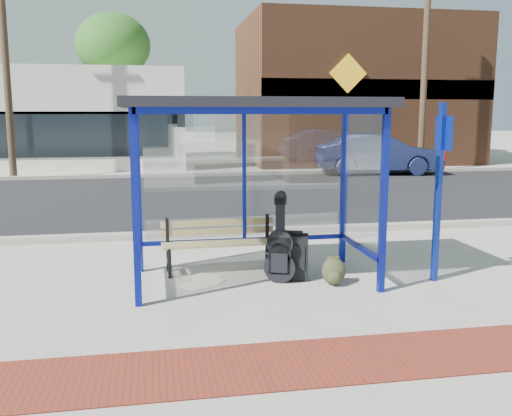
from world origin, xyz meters
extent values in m
plane|color=#B2ADA0|center=(0.00, 0.00, 0.00)|extent=(120.00, 120.00, 0.00)
cube|color=maroon|center=(0.00, -2.60, 0.01)|extent=(60.00, 1.00, 0.01)
cube|color=gray|center=(0.00, 2.90, 0.06)|extent=(60.00, 0.25, 0.12)
cube|color=black|center=(0.00, 8.00, 0.00)|extent=(60.00, 10.00, 0.00)
cube|color=gray|center=(0.00, 13.10, 0.06)|extent=(60.00, 0.25, 0.12)
cube|color=#B2ADA0|center=(0.00, 15.00, 0.00)|extent=(60.00, 4.00, 0.01)
cube|color=navy|center=(-1.50, -0.75, 1.15)|extent=(0.08, 0.08, 2.30)
cube|color=navy|center=(1.50, -0.75, 1.15)|extent=(0.08, 0.08, 2.30)
cube|color=navy|center=(-1.50, 0.75, 1.15)|extent=(0.08, 0.08, 2.30)
cube|color=navy|center=(1.50, 0.75, 1.15)|extent=(0.08, 0.08, 2.30)
cube|color=navy|center=(0.00, 0.75, 2.26)|extent=(3.00, 0.08, 0.08)
cube|color=navy|center=(0.00, -0.75, 2.26)|extent=(3.00, 0.08, 0.08)
cube|color=navy|center=(-1.50, 0.00, 2.26)|extent=(0.08, 1.50, 0.08)
cube|color=navy|center=(1.50, 0.00, 2.26)|extent=(0.08, 1.50, 0.08)
cube|color=navy|center=(0.00, 0.75, 0.40)|extent=(3.00, 0.08, 0.06)
cube|color=navy|center=(-1.50, 0.00, 0.40)|extent=(0.08, 1.50, 0.06)
cube|color=navy|center=(1.50, 0.00, 0.40)|extent=(0.08, 1.50, 0.06)
cube|color=navy|center=(0.00, 0.75, 1.35)|extent=(0.05, 0.05, 1.90)
cube|color=silver|center=(0.00, 0.75, 1.31)|extent=(2.84, 0.01, 1.82)
cube|color=silver|center=(-1.50, 0.00, 1.31)|extent=(0.02, 1.34, 1.82)
cube|color=silver|center=(1.50, 0.00, 1.31)|extent=(0.02, 1.34, 1.82)
cube|color=black|center=(0.00, 0.00, 2.36)|extent=(3.30, 1.80, 0.12)
cube|color=#59331E|center=(8.00, 18.50, 3.20)|extent=(10.00, 7.00, 6.40)
cube|color=black|center=(8.00, 15.05, 3.20)|extent=(10.00, 0.10, 0.80)
cube|color=yellow|center=(6.50, 14.95, 3.80)|extent=(1.56, 0.06, 1.56)
cylinder|color=#4C3826|center=(-3.00, 22.00, 2.50)|extent=(0.36, 0.36, 5.00)
ellipsoid|color=#275819|center=(-3.00, 22.00, 5.50)|extent=(3.60, 3.60, 3.06)
cylinder|color=#4C3826|center=(12.50, 22.00, 2.50)|extent=(0.36, 0.36, 5.00)
ellipsoid|color=#275819|center=(12.50, 22.00, 5.50)|extent=(3.60, 3.60, 3.06)
cylinder|color=#4C3826|center=(-6.00, 13.40, 4.00)|extent=(0.24, 0.24, 8.00)
cylinder|color=#4C3826|center=(9.00, 13.40, 4.00)|extent=(0.24, 0.24, 8.00)
cube|color=black|center=(-1.10, 0.35, 0.20)|extent=(0.05, 0.05, 0.41)
cube|color=black|center=(-1.11, 0.70, 0.39)|extent=(0.05, 0.05, 0.77)
cube|color=black|center=(-1.11, 0.52, 0.20)|extent=(0.06, 0.37, 0.05)
cube|color=black|center=(0.35, 0.40, 0.20)|extent=(0.05, 0.05, 0.41)
cube|color=black|center=(0.34, 0.75, 0.39)|extent=(0.05, 0.05, 0.77)
cube|color=black|center=(0.35, 0.58, 0.20)|extent=(0.06, 0.37, 0.05)
cube|color=#DABF7D|center=(-0.38, 0.40, 0.41)|extent=(1.64, 0.14, 0.03)
cube|color=#DABF7D|center=(-0.38, 0.50, 0.41)|extent=(1.64, 0.14, 0.03)
cube|color=#DABF7D|center=(-0.38, 0.60, 0.41)|extent=(1.64, 0.14, 0.03)
cube|color=#DABF7D|center=(-0.39, 0.70, 0.41)|extent=(1.64, 0.14, 0.03)
cube|color=#DABF7D|center=(-0.39, 0.74, 0.55)|extent=(1.64, 0.09, 0.09)
cube|color=#DABF7D|center=(-0.39, 0.74, 0.67)|extent=(1.64, 0.09, 0.09)
cylinder|color=black|center=(0.34, -0.12, 0.21)|extent=(0.44, 0.26, 0.42)
cylinder|color=black|center=(0.34, -0.12, 0.54)|extent=(0.37, 0.24, 0.35)
cube|color=black|center=(0.34, -0.12, 0.37)|extent=(0.32, 0.22, 0.50)
cube|color=black|center=(0.34, -0.12, 0.88)|extent=(0.14, 0.14, 0.50)
cube|color=black|center=(0.34, -0.12, 1.10)|extent=(0.18, 0.15, 0.10)
cube|color=black|center=(0.55, -0.02, 0.32)|extent=(0.44, 0.34, 0.61)
cylinder|color=black|center=(0.41, 0.02, 0.03)|extent=(0.12, 0.23, 0.06)
cylinder|color=black|center=(0.69, -0.06, 0.03)|extent=(0.12, 0.23, 0.06)
cube|color=black|center=(0.55, -0.02, 0.65)|extent=(0.25, 0.11, 0.04)
cube|color=black|center=(0.51, -0.14, 0.33)|extent=(0.30, 0.10, 0.33)
ellipsoid|color=#2F311B|center=(1.01, -0.35, 0.18)|extent=(0.35, 0.28, 0.37)
ellipsoid|color=#2F311B|center=(0.99, -0.46, 0.13)|extent=(0.20, 0.16, 0.19)
cube|color=#2F311B|center=(1.02, -0.33, 0.36)|extent=(0.11, 0.06, 0.03)
cube|color=navy|center=(2.40, -0.42, 1.19)|extent=(0.09, 0.09, 2.37)
cube|color=navy|center=(2.44, -0.41, 1.98)|extent=(0.10, 0.29, 0.44)
cube|color=white|center=(-0.81, -0.11, 0.00)|extent=(0.43, 0.46, 0.01)
cube|color=white|center=(-0.62, 0.09, 0.00)|extent=(0.52, 0.49, 0.01)
cube|color=white|center=(-0.62, 0.28, 0.00)|extent=(0.50, 0.50, 0.01)
imported|color=#1A224A|center=(6.90, 12.60, 0.74)|extent=(4.65, 2.05, 1.48)
cylinder|color=red|center=(10.20, 13.86, 0.32)|extent=(0.21, 0.21, 0.64)
sphere|color=red|center=(10.20, 13.86, 0.67)|extent=(0.24, 0.24, 0.24)
cylinder|color=red|center=(10.20, 13.86, 0.43)|extent=(0.36, 0.19, 0.11)
camera|label=1|loc=(-1.30, -7.29, 2.23)|focal=40.00mm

